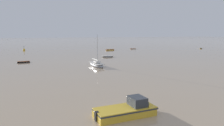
% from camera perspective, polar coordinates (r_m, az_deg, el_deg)
% --- Properties ---
extents(rowboat_moored_0, '(3.45, 1.41, 0.53)m').
position_cam_1_polar(rowboat_moored_0, '(60.72, -23.13, 0.24)').
color(rowboat_moored_0, black).
rests_on(rowboat_moored_0, ground).
extents(rowboat_moored_2, '(3.30, 1.16, 0.52)m').
position_cam_1_polar(rowboat_moored_2, '(104.31, 5.76, 3.89)').
color(rowboat_moored_2, white).
rests_on(rowboat_moored_2, ground).
extents(sailboat_moored_0, '(2.45, 7.10, 7.87)m').
position_cam_1_polar(sailboat_moored_0, '(49.88, -4.26, -0.48)').
color(sailboat_moored_0, gray).
rests_on(sailboat_moored_0, ground).
extents(rowboat_moored_3, '(4.20, 1.84, 0.64)m').
position_cam_1_polar(rowboat_moored_3, '(68.91, -1.19, 1.79)').
color(rowboat_moored_3, gray).
rests_on(rowboat_moored_3, ground).
extents(rowboat_moored_6, '(4.52, 1.89, 0.70)m').
position_cam_1_polar(rowboat_moored_6, '(96.53, -0.60, 3.62)').
color(rowboat_moored_6, gold).
rests_on(rowboat_moored_6, ground).
extents(motorboat_moored_2, '(6.88, 2.57, 2.56)m').
position_cam_1_polar(motorboat_moored_2, '(20.75, 6.14, -12.83)').
color(motorboat_moored_2, gold).
rests_on(motorboat_moored_2, ground).
extents(rowboat_moored_8, '(3.12, 2.76, 0.49)m').
position_cam_1_polar(rowboat_moored_8, '(115.60, 23.22, 3.68)').
color(rowboat_moored_8, gold).
rests_on(rowboat_moored_8, ground).
extents(channel_buoy, '(0.90, 0.90, 2.30)m').
position_cam_1_polar(channel_buoy, '(103.34, -23.00, 3.42)').
color(channel_buoy, gold).
rests_on(channel_buoy, ground).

